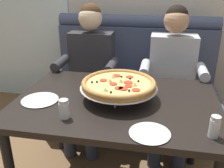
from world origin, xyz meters
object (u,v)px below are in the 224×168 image
object	(u,v)px
shaker_parmesan	(214,128)
booth_bench	(132,90)
shaker_pepper_flakes	(64,110)
pizza	(119,84)
plate_near_left	(40,99)
dining_table	(117,111)
diner_left	(89,68)
plate_near_right	(150,132)
patio_chair	(57,44)
diner_right	(172,73)

from	to	relation	value
shaker_parmesan	booth_bench	bearing A→B (deg)	113.44
shaker_parmesan	shaker_pepper_flakes	xyz separation A→B (m)	(-0.79, 0.04, -0.00)
pizza	plate_near_left	size ratio (longest dim) A/B	2.11
dining_table	booth_bench	bearing A→B (deg)	90.00
plate_near_left	diner_left	bearing A→B (deg)	81.70
diner_left	pizza	size ratio (longest dim) A/B	2.55
plate_near_right	dining_table	bearing A→B (deg)	122.95
dining_table	plate_near_right	size ratio (longest dim) A/B	6.18
shaker_parmesan	plate_near_left	xyz separation A→B (m)	(-1.02, 0.21, -0.04)
dining_table	plate_near_right	bearing A→B (deg)	-57.05
patio_chair	plate_near_right	bearing A→B (deg)	-58.39
shaker_parmesan	plate_near_right	size ratio (longest dim) A/B	0.54
booth_bench	dining_table	world-z (taller)	booth_bench
booth_bench	shaker_parmesan	distance (m)	1.41
shaker_pepper_flakes	pizza	bearing A→B (deg)	49.77
plate_near_right	patio_chair	distance (m)	3.01
plate_near_left	plate_near_right	xyz separation A→B (m)	(0.71, -0.25, 0.00)
booth_bench	patio_chair	bearing A→B (deg)	136.50
diner_left	diner_right	xyz separation A→B (m)	(0.74, 0.00, 0.00)
booth_bench	dining_table	xyz separation A→B (m)	(0.00, -0.93, 0.26)
diner_right	shaker_pepper_flakes	bearing A→B (deg)	-123.30
pizza	patio_chair	bearing A→B (deg)	121.79
pizza	plate_near_left	xyz separation A→B (m)	(-0.49, -0.13, -0.09)
plate_near_right	pizza	bearing A→B (deg)	120.54
booth_bench	plate_near_right	bearing A→B (deg)	-79.81
diner_right	diner_left	bearing A→B (deg)	180.00
booth_bench	diner_right	size ratio (longest dim) A/B	1.30
pizza	plate_near_right	xyz separation A→B (m)	(0.22, -0.38, -0.09)
shaker_pepper_flakes	patio_chair	world-z (taller)	patio_chair
pizza	patio_chair	size ratio (longest dim) A/B	0.58
dining_table	shaker_pepper_flakes	world-z (taller)	shaker_pepper_flakes
plate_near_right	patio_chair	world-z (taller)	patio_chair
booth_bench	pizza	bearing A→B (deg)	-89.47
booth_bench	diner_right	distance (m)	0.55
pizza	shaker_pepper_flakes	world-z (taller)	pizza
diner_left	plate_near_right	world-z (taller)	diner_left
diner_right	plate_near_left	world-z (taller)	diner_right
diner_left	diner_right	world-z (taller)	same
pizza	diner_left	bearing A→B (deg)	120.69
diner_right	plate_near_left	xyz separation A→B (m)	(-0.86, -0.77, 0.04)
dining_table	patio_chair	bearing A→B (deg)	121.39
patio_chair	plate_near_left	bearing A→B (deg)	-69.58
diner_right	shaker_parmesan	bearing A→B (deg)	-80.22
diner_right	patio_chair	world-z (taller)	diner_right
shaker_parmesan	patio_chair	distance (m)	3.16
shaker_pepper_flakes	plate_near_right	bearing A→B (deg)	-8.65
booth_bench	shaker_pepper_flakes	bearing A→B (deg)	-101.61
booth_bench	shaker_pepper_flakes	size ratio (longest dim) A/B	14.87
pizza	patio_chair	distance (m)	2.59
shaker_pepper_flakes	plate_near_left	size ratio (longest dim) A/B	0.47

